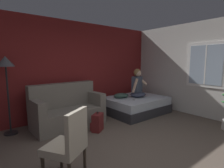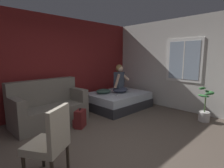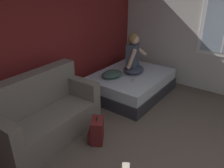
% 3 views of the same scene
% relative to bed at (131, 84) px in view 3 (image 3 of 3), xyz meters
% --- Properties ---
extents(wall_back_accent, '(11.11, 0.16, 2.70)m').
position_rel_bed_xyz_m(wall_back_accent, '(-1.87, 0.97, 1.11)').
color(wall_back_accent, maroon).
rests_on(wall_back_accent, ground).
extents(bed, '(1.81, 1.42, 0.48)m').
position_rel_bed_xyz_m(bed, '(0.00, 0.00, 0.00)').
color(bed, '#2D2D33').
rests_on(bed, ground).
extents(couch, '(1.73, 0.89, 1.04)m').
position_rel_bed_xyz_m(couch, '(-2.12, 0.29, 0.16)').
color(couch, slate).
rests_on(couch, ground).
extents(person_seated, '(0.60, 0.54, 0.88)m').
position_rel_bed_xyz_m(person_seated, '(0.09, 0.01, 0.60)').
color(person_seated, '#383D51').
rests_on(person_seated, bed).
extents(backpack, '(0.35, 0.34, 0.46)m').
position_rel_bed_xyz_m(backpack, '(-1.74, -0.47, -0.04)').
color(backpack, maroon).
rests_on(backpack, ground).
extents(throw_pillow, '(0.53, 0.43, 0.14)m').
position_rel_bed_xyz_m(throw_pillow, '(-0.40, 0.23, 0.31)').
color(throw_pillow, '#385147').
rests_on(throw_pillow, bed).
extents(cell_phone, '(0.16, 0.12, 0.01)m').
position_rel_bed_xyz_m(cell_phone, '(-0.30, -0.23, 0.25)').
color(cell_phone, '#B7B7BC').
rests_on(cell_phone, bed).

